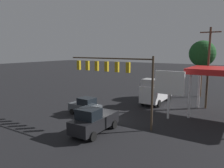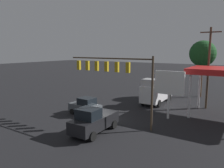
% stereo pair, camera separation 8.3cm
% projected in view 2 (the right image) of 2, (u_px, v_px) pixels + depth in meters
% --- Properties ---
extents(ground_plane, '(200.00, 200.00, 0.00)m').
position_uv_depth(ground_plane, '(102.00, 121.00, 22.75)').
color(ground_plane, black).
extents(traffic_signal_assembly, '(9.55, 0.43, 6.81)m').
position_uv_depth(traffic_signal_assembly, '(113.00, 71.00, 21.62)').
color(traffic_signal_assembly, '#473828').
rests_on(traffic_signal_assembly, ground).
extents(utility_pole, '(2.40, 0.26, 10.06)m').
position_uv_depth(utility_pole, '(208.00, 66.00, 26.88)').
color(utility_pole, '#473828').
rests_on(utility_pole, ground).
extents(price_sign, '(3.15, 0.27, 5.16)m').
position_uv_depth(price_sign, '(169.00, 84.00, 23.02)').
color(price_sign, silver).
rests_on(price_sign, ground).
extents(delivery_truck, '(2.65, 6.84, 3.58)m').
position_uv_depth(delivery_truck, '(156.00, 91.00, 30.29)').
color(delivery_truck, silver).
rests_on(delivery_truck, ground).
extents(hatchback_crossing, '(3.89, 2.14, 1.97)m').
position_uv_depth(hatchback_crossing, '(85.00, 106.00, 24.98)').
color(hatchback_crossing, '#474C51').
rests_on(hatchback_crossing, ground).
extents(pickup_parked, '(2.38, 5.25, 2.40)m').
position_uv_depth(pickup_parked, '(94.00, 121.00, 19.40)').
color(pickup_parked, black).
rests_on(pickup_parked, ground).
extents(street_tree, '(4.00, 4.00, 8.79)m').
position_uv_depth(street_tree, '(203.00, 54.00, 33.60)').
color(street_tree, '#4C331E').
rests_on(street_tree, ground).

